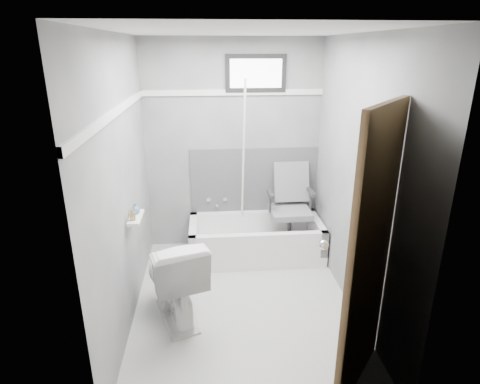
{
  "coord_description": "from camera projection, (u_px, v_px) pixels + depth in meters",
  "views": [
    {
      "loc": [
        -0.3,
        -3.19,
        2.29
      ],
      "look_at": [
        0.0,
        0.35,
        1.0
      ],
      "focal_mm": 30.0,
      "sensor_mm": 36.0,
      "label": 1
    }
  ],
  "objects": [
    {
      "name": "floor",
      "position": [
        243.0,
        304.0,
        3.79
      ],
      "size": [
        2.6,
        2.6,
        0.0
      ],
      "primitive_type": "plane",
      "color": "silver",
      "rests_on": "ground"
    },
    {
      "name": "ceiling",
      "position": [
        244.0,
        31.0,
        2.97
      ],
      "size": [
        2.6,
        2.6,
        0.0
      ],
      "primitive_type": "plane",
      "rotation": [
        3.14,
        0.0,
        0.0
      ],
      "color": "silver",
      "rests_on": "floor"
    },
    {
      "name": "wall_back",
      "position": [
        233.0,
        148.0,
        4.6
      ],
      "size": [
        2.0,
        0.02,
        2.4
      ],
      "primitive_type": "cube",
      "color": "slate",
      "rests_on": "floor"
    },
    {
      "name": "wall_front",
      "position": [
        266.0,
        261.0,
        2.16
      ],
      "size": [
        2.0,
        0.02,
        2.4
      ],
      "primitive_type": "cube",
      "color": "slate",
      "rests_on": "floor"
    },
    {
      "name": "wall_left",
      "position": [
        123.0,
        187.0,
        3.3
      ],
      "size": [
        0.02,
        2.6,
        2.4
      ],
      "primitive_type": "cube",
      "color": "slate",
      "rests_on": "floor"
    },
    {
      "name": "wall_right",
      "position": [
        359.0,
        181.0,
        3.46
      ],
      "size": [
        0.02,
        2.6,
        2.4
      ],
      "primitive_type": "cube",
      "color": "slate",
      "rests_on": "floor"
    },
    {
      "name": "bathtub",
      "position": [
        256.0,
        239.0,
        4.61
      ],
      "size": [
        1.5,
        0.7,
        0.42
      ],
      "primitive_type": null,
      "color": "white",
      "rests_on": "floor"
    },
    {
      "name": "office_chair",
      "position": [
        290.0,
        206.0,
        4.56
      ],
      "size": [
        0.54,
        0.54,
        0.92
      ],
      "primitive_type": null,
      "rotation": [
        0.0,
        0.0,
        0.01
      ],
      "color": "slate",
      "rests_on": "bathtub"
    },
    {
      "name": "toilet",
      "position": [
        174.0,
        277.0,
        3.49
      ],
      "size": [
        0.69,
        0.92,
        0.8
      ],
      "primitive_type": "imported",
      "rotation": [
        0.0,
        0.0,
        3.45
      ],
      "color": "white",
      "rests_on": "floor"
    },
    {
      "name": "door",
      "position": [
        431.0,
        282.0,
        2.33
      ],
      "size": [
        0.78,
        0.78,
        2.0
      ],
      "primitive_type": null,
      "color": "#51351E",
      "rests_on": "floor"
    },
    {
      "name": "window",
      "position": [
        256.0,
        73.0,
        4.33
      ],
      "size": [
        0.66,
        0.04,
        0.4
      ],
      "primitive_type": null,
      "color": "black",
      "rests_on": "wall_back"
    },
    {
      "name": "backerboard",
      "position": [
        254.0,
        180.0,
        4.75
      ],
      "size": [
        1.5,
        0.02,
        0.78
      ],
      "primitive_type": "cube",
      "color": "#4C4C4F",
      "rests_on": "wall_back"
    },
    {
      "name": "trim_back",
      "position": [
        233.0,
        92.0,
        4.38
      ],
      "size": [
        2.0,
        0.02,
        0.06
      ],
      "primitive_type": "cube",
      "color": "white",
      "rests_on": "wall_back"
    },
    {
      "name": "trim_left",
      "position": [
        117.0,
        111.0,
        3.09
      ],
      "size": [
        0.02,
        2.6,
        0.06
      ],
      "primitive_type": "cube",
      "color": "white",
      "rests_on": "wall_left"
    },
    {
      "name": "pole",
      "position": [
        243.0,
        166.0,
        4.43
      ],
      "size": [
        0.02,
        0.44,
        1.91
      ],
      "primitive_type": "cylinder",
      "rotation": [
        0.21,
        0.0,
        0.0
      ],
      "color": "white",
      "rests_on": "bathtub"
    },
    {
      "name": "shelf",
      "position": [
        136.0,
        217.0,
        3.46
      ],
      "size": [
        0.1,
        0.32,
        0.02
      ],
      "primitive_type": "cube",
      "color": "white",
      "rests_on": "wall_left"
    },
    {
      "name": "soap_bottle_a",
      "position": [
        132.0,
        214.0,
        3.36
      ],
      "size": [
        0.06,
        0.06,
        0.1
      ],
      "primitive_type": "imported",
      "rotation": [
        0.0,
        0.0,
        0.26
      ],
      "color": "olive",
      "rests_on": "shelf"
    },
    {
      "name": "soap_bottle_b",
      "position": [
        135.0,
        209.0,
        3.5
      ],
      "size": [
        0.09,
        0.09,
        0.11
      ],
      "primitive_type": "imported",
      "rotation": [
        0.0,
        0.0,
        0.11
      ],
      "color": "slate",
      "rests_on": "shelf"
    },
    {
      "name": "faucet",
      "position": [
        217.0,
        202.0,
        4.78
      ],
      "size": [
        0.26,
        0.1,
        0.16
      ],
      "primitive_type": null,
      "color": "silver",
      "rests_on": "wall_back"
    }
  ]
}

